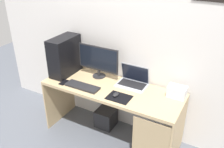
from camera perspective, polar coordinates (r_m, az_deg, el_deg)
The scene contains 12 objects.
ground_plane at distance 3.30m, azimuth 0.00°, elevation -14.13°, with size 8.00×8.00×0.00m, color slate.
wall_back at distance 2.91m, azimuth 3.31°, elevation 9.61°, with size 4.00×0.05×2.60m.
desk at distance 2.93m, azimuth 0.27°, elevation -5.64°, with size 1.67×0.60×0.73m.
pc_tower at distance 3.15m, azimuth -10.95°, elevation 4.17°, with size 0.21×0.44×0.49m, color black.
monitor at distance 3.02m, azimuth -3.23°, elevation 3.20°, with size 0.55×0.16×0.41m.
laptop at distance 2.92m, azimuth 4.87°, elevation -1.62°, with size 0.36×0.25×0.24m.
projector at distance 2.77m, azimuth 14.88°, elevation -4.01°, with size 0.20×0.14×0.12m, color white.
keyboard at distance 2.89m, azimuth -6.92°, elevation -2.89°, with size 0.42×0.14×0.02m, color #232326.
mousepad at distance 2.69m, azimuth 1.66°, elevation -5.48°, with size 0.26×0.20×0.01m, color black.
mouse_left at distance 2.70m, azimuth 0.91°, elevation -4.79°, with size 0.06×0.10×0.03m, color #232326.
cell_phone at distance 3.03m, azimuth -11.12°, elevation -1.94°, with size 0.07×0.13×0.01m, color black.
subwoofer at distance 3.39m, azimuth -1.42°, elevation -10.15°, with size 0.25×0.25×0.25m, color #232326.
Camera 1 is at (1.19, -2.17, 2.19)m, focal length 39.20 mm.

